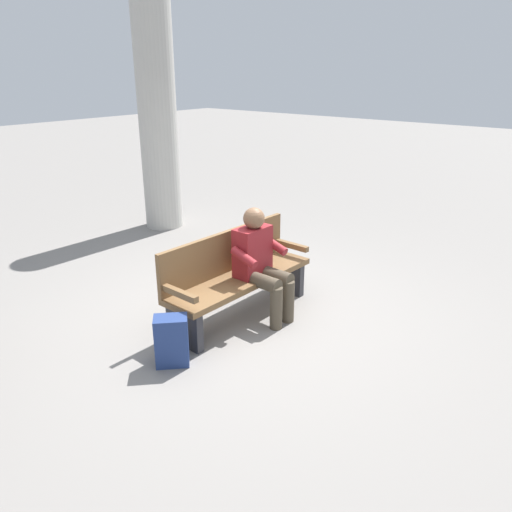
{
  "coord_description": "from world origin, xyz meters",
  "views": [
    {
      "loc": [
        3.61,
        3.13,
        2.5
      ],
      "look_at": [
        -0.06,
        0.15,
        0.7
      ],
      "focal_mm": 35.05,
      "sensor_mm": 36.0,
      "label": 1
    }
  ],
  "objects_px": {
    "bench_near": "(236,274)",
    "person_seated": "(261,261)",
    "backpack": "(172,341)",
    "support_pillar": "(158,119)"
  },
  "relations": [
    {
      "from": "bench_near",
      "to": "person_seated",
      "type": "relative_size",
      "value": 1.54
    },
    {
      "from": "backpack",
      "to": "support_pillar",
      "type": "distance_m",
      "value": 4.48
    },
    {
      "from": "bench_near",
      "to": "backpack",
      "type": "relative_size",
      "value": 3.92
    },
    {
      "from": "bench_near",
      "to": "support_pillar",
      "type": "xyz_separation_m",
      "value": [
        -1.65,
        -3.04,
        1.27
      ]
    },
    {
      "from": "person_seated",
      "to": "support_pillar",
      "type": "distance_m",
      "value": 3.77
    },
    {
      "from": "bench_near",
      "to": "person_seated",
      "type": "bearing_deg",
      "value": 118.45
    },
    {
      "from": "person_seated",
      "to": "backpack",
      "type": "xyz_separation_m",
      "value": [
        1.2,
        -0.05,
        -0.4
      ]
    },
    {
      "from": "bench_near",
      "to": "person_seated",
      "type": "height_order",
      "value": "person_seated"
    },
    {
      "from": "bench_near",
      "to": "support_pillar",
      "type": "distance_m",
      "value": 3.68
    },
    {
      "from": "bench_near",
      "to": "backpack",
      "type": "xyz_separation_m",
      "value": [
        1.08,
        0.19,
        -0.23
      ]
    }
  ]
}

